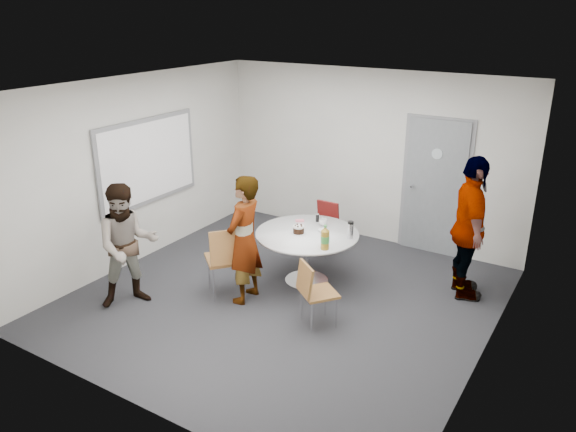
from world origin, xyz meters
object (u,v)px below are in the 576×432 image
Objects in this scene: chair_near_left at (226,255)px; chair_near_right at (313,288)px; table at (309,240)px; whiteboard at (148,161)px; person_left at (128,245)px; person_right at (469,229)px; door at (435,187)px; person_main at (244,240)px; chair_far at (325,222)px.

chair_near_right is (1.29, -0.03, -0.11)m from chair_near_left.
table is 1.12m from chair_near_right.
chair_near_right is at bearing -10.48° from whiteboard.
chair_near_right is 0.51× the size of person_left.
chair_near_left is at bearing -143.52° from chair_near_right.
whiteboard is at bearing -171.61° from table.
chair_near_left is 0.52× the size of person_right.
door is at bearing 60.89° from table.
table is 2.07m from person_right.
chair_near_left is at bearing -76.41° from person_main.
person_main is at bearing 86.00° from chair_far.
chair_far is 1.90m from person_main.
door reaches higher than chair_near_left.
chair_far is (-0.31, 1.02, -0.15)m from table.
person_right is at bearing 89.97° from chair_near_right.
chair_near_left reaches higher than chair_far.
chair_near_right is at bearing -99.39° from door.
table is 1.08m from chair_far.
person_right is (3.53, 2.42, 0.14)m from person_left.
person_main is (-0.15, -1.86, 0.35)m from chair_far.
chair_near_right is 2.18m from person_right.
table is at bearing -7.99° from person_left.
table is at bearing 147.15° from person_main.
whiteboard is 2.65m from table.
door is at bearing 146.78° from person_main.
chair_near_left is 1.98m from chair_far.
person_main is (0.24, 0.08, 0.24)m from chair_near_left.
person_right reaches higher than person_main.
person_right reaches higher than chair_near_left.
person_left is at bearing -58.81° from person_main.
chair_near_left is 1.20× the size of chair_near_right.
table is 1.43× the size of chair_near_left.
chair_near_left is at bearing -121.95° from door.
person_right is (2.20, -0.27, 0.46)m from chair_far.
person_left is at bearing 170.26° from chair_near_left.
person_main reaches higher than table.
whiteboard reaches higher than person_right.
person_right reaches higher than chair_far.
table is at bearing -119.11° from door.
whiteboard is at bearing 78.63° from person_right.
whiteboard is 1.20× the size of person_left.
whiteboard is 2.06m from chair_near_left.
chair_near_left is at bearing -127.37° from table.
whiteboard is at bearing -107.14° from person_main.
chair_far is at bearing 32.45° from whiteboard.
chair_far is at bearing -147.01° from door.
person_right is at bearing 21.52° from table.
chair_far is at bearing 57.26° from person_right.
person_left reaches higher than chair_far.
chair_far is at bearing 10.13° from person_left.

